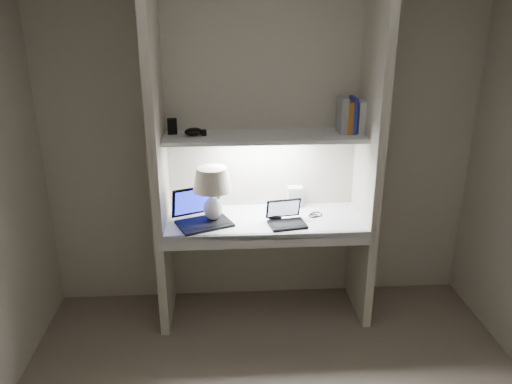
{
  "coord_description": "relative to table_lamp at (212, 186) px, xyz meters",
  "views": [
    {
      "loc": [
        -0.28,
        -2.07,
        2.2
      ],
      "look_at": [
        -0.07,
        1.05,
        1.04
      ],
      "focal_mm": 35.0,
      "sensor_mm": 36.0,
      "label": 1
    }
  ],
  "objects": [
    {
      "name": "cable_coil",
      "position": [
        0.75,
        0.07,
        -0.26
      ],
      "size": [
        0.1,
        0.1,
        0.01
      ],
      "primitive_type": "torus",
      "rotation": [
        0.0,
        0.0,
        0.13
      ],
      "color": "black",
      "rests_on": "desk"
    },
    {
      "name": "shelf_box",
      "position": [
        -0.27,
        0.19,
        0.38
      ],
      "size": [
        0.07,
        0.06,
        0.11
      ],
      "primitive_type": "cube",
      "rotation": [
        0.0,
        0.0,
        0.18
      ],
      "color": "black",
      "rests_on": "shelf"
    },
    {
      "name": "back_wall",
      "position": [
        0.37,
        0.3,
        0.21
      ],
      "size": [
        3.2,
        0.01,
        2.5
      ],
      "primitive_type": "cube",
      "color": "beige",
      "rests_on": "floor"
    },
    {
      "name": "book_row",
      "position": [
        1.02,
        0.15,
        0.45
      ],
      "size": [
        0.24,
        0.17,
        0.25
      ],
      "color": "silver",
      "rests_on": "shelf"
    },
    {
      "name": "laptop_netbook",
      "position": [
        0.51,
        -0.07,
        -0.23
      ],
      "size": [
        0.28,
        0.26,
        0.16
      ],
      "rotation": [
        0.0,
        0.0,
        0.17
      ],
      "color": "black",
      "rests_on": "desk"
    },
    {
      "name": "strip_light",
      "position": [
        0.37,
        0.12,
        0.29
      ],
      "size": [
        0.6,
        0.04,
        0.02
      ],
      "primitive_type": "cube",
      "color": "white",
      "rests_on": "shelf"
    },
    {
      "name": "table_lamp",
      "position": [
        0.0,
        0.0,
        0.0
      ],
      "size": [
        0.27,
        0.27,
        0.4
      ],
      "color": "white",
      "rests_on": "desk"
    },
    {
      "name": "shelf",
      "position": [
        0.37,
        0.12,
        0.31
      ],
      "size": [
        1.4,
        0.36,
        0.03
      ],
      "primitive_type": "cube",
      "color": "silver",
      "rests_on": "back_wall"
    },
    {
      "name": "sticky_note",
      "position": [
        -0.16,
        -0.01,
        -0.27
      ],
      "size": [
        0.09,
        0.09,
        0.0
      ],
      "primitive_type": "cube",
      "rotation": [
        0.0,
        0.0,
        0.12
      ],
      "color": "yellow",
      "rests_on": "desk"
    },
    {
      "name": "alcove_panel_left",
      "position": [
        -0.36,
        0.03,
        0.21
      ],
      "size": [
        0.06,
        0.55,
        2.5
      ],
      "primitive_type": "cube",
      "color": "beige",
      "rests_on": "floor"
    },
    {
      "name": "laptop_main",
      "position": [
        -0.08,
        -0.01,
        -0.21
      ],
      "size": [
        0.45,
        0.43,
        0.24
      ],
      "rotation": [
        0.0,
        0.0,
        0.4
      ],
      "color": "black",
      "rests_on": "desk"
    },
    {
      "name": "desk",
      "position": [
        0.37,
        0.03,
        -0.29
      ],
      "size": [
        1.4,
        0.55,
        0.04
      ],
      "primitive_type": "cube",
      "color": "white",
      "rests_on": "alcove_panel_left"
    },
    {
      "name": "desk_apron",
      "position": [
        0.37,
        -0.23,
        -0.32
      ],
      "size": [
        1.46,
        0.03,
        0.1
      ],
      "primitive_type": "cube",
      "color": "silver",
      "rests_on": "desk"
    },
    {
      "name": "alcove_panel_right",
      "position": [
        1.1,
        0.03,
        0.21
      ],
      "size": [
        0.06,
        0.55,
        2.5
      ],
      "primitive_type": "cube",
      "color": "beige",
      "rests_on": "floor"
    },
    {
      "name": "mouse",
      "position": [
        0.44,
        -0.0,
        -0.25
      ],
      "size": [
        0.11,
        0.08,
        0.04
      ],
      "primitive_type": "ellipsoid",
      "rotation": [
        0.0,
        0.0,
        -0.15
      ],
      "color": "black",
      "rests_on": "desk"
    },
    {
      "name": "shelf_gadget",
      "position": [
        -0.12,
        0.13,
        0.36
      ],
      "size": [
        0.15,
        0.13,
        0.06
      ],
      "primitive_type": "ellipsoid",
      "rotation": [
        0.0,
        0.0,
        0.32
      ],
      "color": "black",
      "rests_on": "shelf"
    },
    {
      "name": "speaker",
      "position": [
        0.62,
        0.24,
        -0.19
      ],
      "size": [
        0.12,
        0.08,
        0.16
      ],
      "primitive_type": "cube",
      "rotation": [
        0.0,
        0.0,
        0.04
      ],
      "color": "silver",
      "rests_on": "desk"
    }
  ]
}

